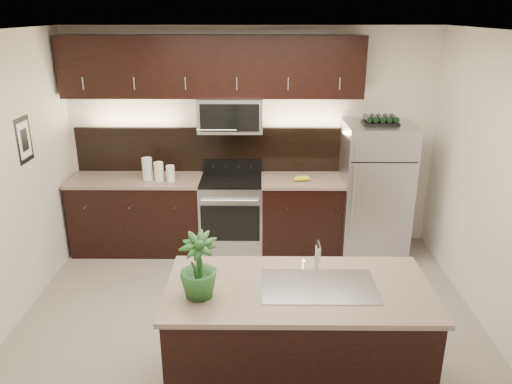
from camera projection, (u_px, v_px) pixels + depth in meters
ground at (249, 327)px, 4.78m from camera, size 4.50×4.50×0.00m
room_walls at (235, 158)px, 4.17m from camera, size 4.52×4.02×2.71m
counter_run at (215, 214)px, 6.21m from camera, size 3.51×0.65×0.94m
upper_fixtures at (215, 76)px, 5.78m from camera, size 3.49×0.40×1.66m
island at (297, 340)px, 3.84m from camera, size 1.96×0.96×0.94m
sink_faucet at (319, 284)px, 3.68m from camera, size 0.84×0.50×0.28m
refrigerator at (374, 190)px, 6.02m from camera, size 0.78×0.71×1.63m
wine_rack at (381, 120)px, 5.73m from camera, size 0.40×0.25×0.10m
plant at (198, 266)px, 3.47m from camera, size 0.32×0.32×0.48m
canisters at (156, 171)px, 5.95m from camera, size 0.40×0.17×0.27m
french_press at (349, 170)px, 5.95m from camera, size 0.12×0.12×0.34m
bananas at (297, 178)px, 5.96m from camera, size 0.22×0.18×0.06m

